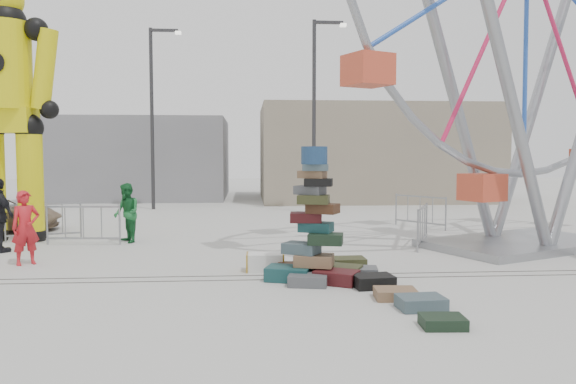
{
  "coord_description": "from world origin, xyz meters",
  "views": [
    {
      "loc": [
        0.22,
        -10.4,
        2.52
      ],
      "look_at": [
        1.17,
        2.76,
        1.6
      ],
      "focal_mm": 35.0,
      "sensor_mm": 36.0,
      "label": 1
    }
  ],
  "objects": [
    {
      "name": "ground",
      "position": [
        0.0,
        0.0,
        0.0
      ],
      "size": [
        90.0,
        90.0,
        0.0
      ],
      "primitive_type": "plane",
      "color": "#9E9E99",
      "rests_on": "ground"
    },
    {
      "name": "track_line_near",
      "position": [
        0.0,
        0.6,
        0.0
      ],
      "size": [
        40.0,
        0.04,
        0.01
      ],
      "primitive_type": "cube",
      "color": "#47443F",
      "rests_on": "ground"
    },
    {
      "name": "track_line_far",
      "position": [
        0.0,
        1.0,
        0.0
      ],
      "size": [
        40.0,
        0.04,
        0.01
      ],
      "primitive_type": "cube",
      "color": "#47443F",
      "rests_on": "ground"
    },
    {
      "name": "building_right",
      "position": [
        7.0,
        20.0,
        2.5
      ],
      "size": [
        12.0,
        8.0,
        5.0
      ],
      "primitive_type": "cube",
      "color": "gray",
      "rests_on": "ground"
    },
    {
      "name": "building_left",
      "position": [
        -6.0,
        22.0,
        2.2
      ],
      "size": [
        10.0,
        8.0,
        4.4
      ],
      "primitive_type": "cube",
      "color": "gray",
      "rests_on": "ground"
    },
    {
      "name": "lamp_post_right",
      "position": [
        3.09,
        13.0,
        4.48
      ],
      "size": [
        1.41,
        0.25,
        8.0
      ],
      "color": "#2D2D30",
      "rests_on": "ground"
    },
    {
      "name": "lamp_post_left",
      "position": [
        -3.91,
        15.0,
        4.48
      ],
      "size": [
        1.41,
        0.25,
        8.0
      ],
      "color": "#2D2D30",
      "rests_on": "ground"
    },
    {
      "name": "suitcase_tower",
      "position": [
        1.53,
        0.55,
        0.74
      ],
      "size": [
        2.06,
        1.7,
        2.65
      ],
      "rotation": [
        0.0,
        0.0,
        -0.36
      ],
      "color": "#174345",
      "rests_on": "ground"
    },
    {
      "name": "crash_test_dummy",
      "position": [
        -6.5,
        6.07,
        3.96
      ],
      "size": [
        2.99,
        1.31,
        7.51
      ],
      "rotation": [
        0.0,
        0.0,
        -0.1
      ],
      "color": "black",
      "rests_on": "ground"
    },
    {
      "name": "steamer_trunk",
      "position": [
        0.59,
        1.45,
        0.19
      ],
      "size": [
        0.82,
        0.49,
        0.38
      ],
      "primitive_type": "cube",
      "rotation": [
        0.0,
        0.0,
        -0.03
      ],
      "color": "silver",
      "rests_on": "ground"
    },
    {
      "name": "row_case_0",
      "position": [
        2.45,
        1.71,
        0.11
      ],
      "size": [
        0.73,
        0.57,
        0.22
      ],
      "primitive_type": "cube",
      "rotation": [
        0.0,
        0.0,
        0.03
      ],
      "color": "#34371B",
      "rests_on": "ground"
    },
    {
      "name": "row_case_1",
      "position": [
        2.47,
        0.72,
        0.1
      ],
      "size": [
        0.81,
        0.63,
        0.21
      ],
      "primitive_type": "cube",
      "rotation": [
        0.0,
        0.0,
        -0.15
      ],
      "color": "#505357",
      "rests_on": "ground"
    },
    {
      "name": "row_case_2",
      "position": [
        2.57,
        -0.19,
        0.12
      ],
      "size": [
        0.79,
        0.62,
        0.24
      ],
      "primitive_type": "cube",
      "rotation": [
        0.0,
        0.0,
        0.12
      ],
      "color": "black",
      "rests_on": "ground"
    },
    {
      "name": "row_case_3",
      "position": [
        2.77,
        -1.02,
        0.09
      ],
      "size": [
        0.74,
        0.58,
        0.18
      ],
      "primitive_type": "cube",
      "rotation": [
        0.0,
        0.0,
        -0.06
      ],
      "color": "brown",
      "rests_on": "ground"
    },
    {
      "name": "row_case_4",
      "position": [
        3.01,
        -1.68,
        0.11
      ],
      "size": [
        0.78,
        0.6,
        0.21
      ],
      "primitive_type": "cube",
      "rotation": [
        0.0,
        0.0,
        0.07
      ],
      "color": "#40545C",
      "rests_on": "ground"
    },
    {
      "name": "row_case_5",
      "position": [
        3.03,
        -2.63,
        0.08
      ],
      "size": [
        0.65,
        0.52,
        0.17
      ],
      "primitive_type": "cube",
      "rotation": [
        0.0,
        0.0,
        -0.06
      ],
      "color": "black",
      "rests_on": "ground"
    },
    {
      "name": "barricade_dummy_b",
      "position": [
        -5.63,
        6.08,
        0.55
      ],
      "size": [
        1.94,
        0.7,
        1.1
      ],
      "primitive_type": null,
      "rotation": [
        0.0,
        0.0,
        0.3
      ],
      "color": "gray",
      "rests_on": "ground"
    },
    {
      "name": "barricade_dummy_c",
      "position": [
        -4.28,
        5.24,
        0.55
      ],
      "size": [
        2.0,
        0.26,
        1.1
      ],
      "primitive_type": null,
      "rotation": [
        0.0,
        0.0,
        -0.08
      ],
      "color": "gray",
      "rests_on": "ground"
    },
    {
      "name": "barricade_wheel_front",
      "position": [
        4.92,
        4.3,
        0.55
      ],
      "size": [
        0.9,
        1.87,
        1.1
      ],
      "primitive_type": null,
      "rotation": [
        0.0,
        0.0,
        1.15
      ],
      "color": "gray",
      "rests_on": "ground"
    },
    {
      "name": "barricade_wheel_back",
      "position": [
        6.03,
        8.06,
        0.55
      ],
      "size": [
        1.29,
        1.65,
        1.1
      ],
      "primitive_type": null,
      "rotation": [
        0.0,
        0.0,
        -0.92
      ],
      "color": "gray",
      "rests_on": "ground"
    },
    {
      "name": "pedestrian_red",
      "position": [
        -4.77,
        2.52,
        0.84
      ],
      "size": [
        0.73,
        0.69,
        1.68
      ],
      "primitive_type": "imported",
      "rotation": [
        0.0,
        0.0,
        0.64
      ],
      "color": "red",
      "rests_on": "ground"
    },
    {
      "name": "pedestrian_green",
      "position": [
        -3.17,
        5.54,
        0.84
      ],
      "size": [
        0.97,
        1.03,
        1.68
      ],
      "primitive_type": "imported",
      "rotation": [
        0.0,
        0.0,
        -1.02
      ],
      "color": "#19642E",
      "rests_on": "ground"
    }
  ]
}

